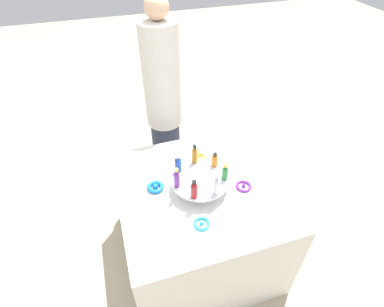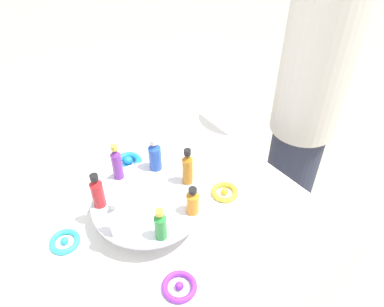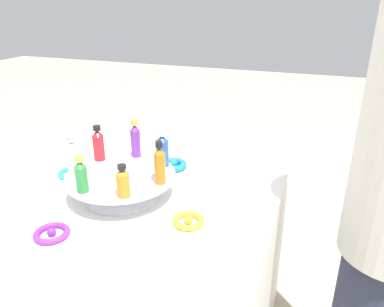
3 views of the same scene
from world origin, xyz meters
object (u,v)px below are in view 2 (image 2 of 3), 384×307
(ribbon_bow_teal, at_px, (65,241))
(person_figure, at_px, (308,101))
(display_stand, at_px, (149,207))
(bottle_clear, at_px, (115,219))
(ribbon_bow_blue, at_px, (128,162))
(ribbon_bow_purple, at_px, (179,287))
(ribbon_bow_gold, at_px, (225,192))
(bottle_green, at_px, (160,225))
(bottle_purple, at_px, (117,163))
(bottle_orange, at_px, (193,201))
(bottle_blue, at_px, (155,155))
(bottle_red, at_px, (97,191))
(bottle_amber, at_px, (188,168))

(ribbon_bow_teal, bearing_deg, person_figure, -2.47)
(display_stand, height_order, bottle_clear, bottle_clear)
(display_stand, relative_size, ribbon_bow_blue, 3.38)
(ribbon_bow_purple, bearing_deg, ribbon_bow_blue, 73.81)
(ribbon_bow_gold, relative_size, ribbon_bow_blue, 0.90)
(bottle_green, relative_size, ribbon_bow_teal, 1.19)
(ribbon_bow_blue, relative_size, ribbon_bow_teal, 1.12)
(bottle_green, bearing_deg, display_stand, 71.69)
(bottle_clear, height_order, ribbon_bow_blue, bottle_clear)
(ribbon_bow_gold, xyz_separation_m, ribbon_bow_purple, (-0.33, -0.18, -0.00))
(bottle_purple, bearing_deg, bottle_clear, -121.17)
(display_stand, xyz_separation_m, bottle_orange, (0.08, -0.12, 0.08))
(bottle_clear, relative_size, ribbon_bow_blue, 1.26)
(bottle_blue, bearing_deg, person_figure, -6.12)
(bottle_purple, distance_m, ribbon_bow_teal, 0.28)
(display_stand, distance_m, bottle_clear, 0.17)
(bottle_clear, xyz_separation_m, person_figure, (0.93, 0.08, -0.04))
(bottle_clear, bearing_deg, bottle_orange, -18.31)
(ribbon_bow_gold, xyz_separation_m, person_figure, (0.54, 0.10, 0.09))
(bottle_orange, distance_m, ribbon_bow_gold, 0.22)
(bottle_red, xyz_separation_m, bottle_orange, (0.20, -0.19, -0.01))
(bottle_clear, distance_m, bottle_green, 0.12)
(bottle_amber, xyz_separation_m, ribbon_bow_blue, (-0.07, 0.27, -0.13))
(bottle_red, bearing_deg, bottle_amber, -18.31)
(bottle_red, distance_m, ribbon_bow_teal, 0.18)
(display_stand, distance_m, bottle_red, 0.17)
(display_stand, distance_m, ribbon_bow_teal, 0.27)
(bottle_orange, xyz_separation_m, ribbon_bow_teal, (-0.33, 0.19, -0.12))
(ribbon_bow_purple, xyz_separation_m, person_figure, (0.87, 0.28, 0.09))
(bottle_orange, xyz_separation_m, ribbon_bow_purple, (-0.15, -0.13, -0.12))
(bottle_blue, relative_size, person_figure, 0.08)
(bottle_red, height_order, ribbon_bow_purple, bottle_red)
(display_stand, xyz_separation_m, bottle_green, (-0.04, -0.14, 0.08))
(bottle_orange, distance_m, bottle_blue, 0.22)
(bottle_orange, distance_m, ribbon_bow_teal, 0.40)
(bottle_orange, bearing_deg, bottle_amber, 58.83)
(bottle_orange, bearing_deg, ribbon_bow_gold, 14.73)
(bottle_green, height_order, bottle_orange, bottle_green)
(bottle_purple, bearing_deg, ribbon_bow_gold, -38.37)
(display_stand, xyz_separation_m, ribbon_bow_blue, (0.07, 0.25, -0.04))
(bottle_orange, xyz_separation_m, ribbon_bow_gold, (0.18, 0.05, -0.12))
(bottle_green, bearing_deg, person_figure, 11.12)
(display_stand, distance_m, bottle_purple, 0.17)
(bottle_amber, height_order, ribbon_bow_teal, bottle_amber)
(bottle_clear, bearing_deg, bottle_purple, 58.83)
(bottle_purple, relative_size, ribbon_bow_teal, 1.46)
(bottle_amber, distance_m, bottle_blue, 0.12)
(bottle_green, height_order, bottle_amber, bottle_amber)
(bottle_clear, distance_m, ribbon_bow_gold, 0.41)
(ribbon_bow_gold, height_order, person_figure, person_figure)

